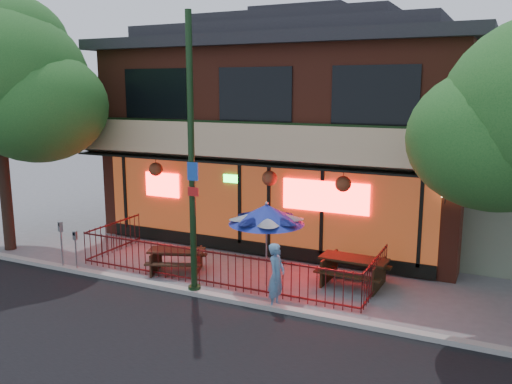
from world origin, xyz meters
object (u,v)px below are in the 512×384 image
(picnic_table_left, at_px, (177,257))
(patio_umbrella, at_px, (267,214))
(picnic_table_right, at_px, (354,267))
(street_light, at_px, (192,172))
(parking_meter_near, at_px, (76,245))
(pedestrian, at_px, (276,276))
(parking_meter_far, at_px, (61,237))

(picnic_table_left, bearing_deg, patio_umbrella, 3.72)
(patio_umbrella, bearing_deg, picnic_table_right, 25.77)
(street_light, distance_m, patio_umbrella, 2.29)
(picnic_table_right, xyz_separation_m, parking_meter_near, (-7.41, -2.43, 0.32))
(parking_meter_near, bearing_deg, picnic_table_left, 25.67)
(picnic_table_right, bearing_deg, patio_umbrella, -154.23)
(pedestrian, bearing_deg, street_light, 89.76)
(picnic_table_left, distance_m, patio_umbrella, 3.13)
(parking_meter_near, bearing_deg, picnic_table_right, 18.15)
(picnic_table_left, distance_m, parking_meter_far, 3.39)
(pedestrian, bearing_deg, parking_meter_far, 89.54)
(street_light, bearing_deg, patio_umbrella, 43.33)
(pedestrian, distance_m, parking_meter_far, 6.70)
(street_light, height_order, patio_umbrella, street_light)
(parking_meter_near, bearing_deg, patio_umbrella, 14.94)
(parking_meter_far, bearing_deg, picnic_table_left, 21.71)
(picnic_table_left, relative_size, pedestrian, 1.18)
(picnic_table_right, bearing_deg, street_light, -146.23)
(street_light, xyz_separation_m, pedestrian, (2.27, 0.05, -2.35))
(picnic_table_right, distance_m, patio_umbrella, 2.74)
(picnic_table_left, height_order, parking_meter_near, parking_meter_near)
(parking_meter_far, bearing_deg, patio_umbrella, 13.63)
(pedestrian, height_order, parking_meter_near, pedestrian)
(parking_meter_far, bearing_deg, picnic_table_right, 17.00)
(parking_meter_far, bearing_deg, pedestrian, 1.12)
(picnic_table_right, xyz_separation_m, pedestrian, (-1.25, -2.30, 0.30))
(street_light, bearing_deg, pedestrian, 1.34)
(street_light, bearing_deg, picnic_table_right, 33.77)
(picnic_table_left, xyz_separation_m, pedestrian, (3.58, -1.11, 0.36))
(street_light, height_order, parking_meter_near, street_light)
(picnic_table_left, relative_size, parking_meter_near, 1.56)
(picnic_table_left, distance_m, pedestrian, 3.77)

